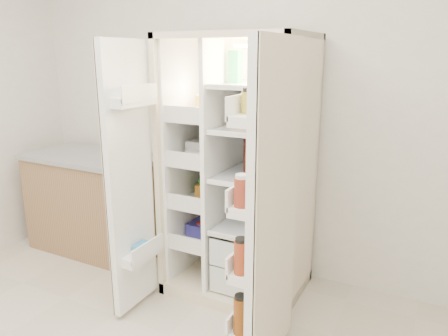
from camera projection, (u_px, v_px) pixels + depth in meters
The scene contains 5 objects.
wall_back at pixel (247, 98), 3.20m from camera, with size 4.00×0.02×2.70m, color silver.
refrigerator at pixel (244, 189), 3.00m from camera, with size 0.92×0.70×1.80m.
freezer_door at pixel (130, 182), 2.67m from camera, with size 0.15×0.40×1.72m.
fridge_door at pixel (270, 215), 2.17m from camera, with size 0.17×0.58×1.72m.
kitchen_counter at pixel (97, 202), 3.68m from camera, with size 1.17×0.62×0.85m.
Camera 1 is at (1.33, -0.95, 1.67)m, focal length 34.00 mm.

